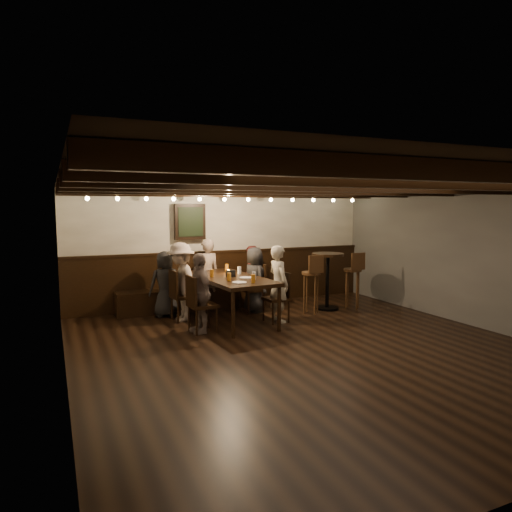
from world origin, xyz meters
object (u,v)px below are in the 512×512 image
person_left_near (181,282)px  person_right_far (279,284)px  chair_left_far (202,315)px  high_top_table (327,273)px  person_right_near (254,280)px  chair_right_far (277,307)px  dining_table (230,280)px  person_left_far (200,293)px  person_bench_right (250,276)px  bar_stool_right (353,288)px  chair_left_near (183,305)px  bar_stool_left (311,292)px  person_bench_left (165,284)px  person_bench_centre (207,274)px  chair_right_near (253,297)px

person_left_near → person_right_far: 1.75m
chair_left_far → high_top_table: 2.91m
person_right_near → chair_left_far: bearing=121.5°
chair_right_far → person_left_near: (-1.53, 0.79, 0.44)m
dining_table → person_right_far: size_ratio=1.62×
person_left_near → person_left_far: bearing=-0.0°
person_bench_right → bar_stool_right: size_ratio=1.10×
dining_table → chair_right_far: (0.75, -0.39, -0.47)m
dining_table → person_bench_right: (0.83, 0.97, -0.11)m
chair_left_near → bar_stool_left: 2.44m
dining_table → bar_stool_left: bar_stool_left is taller
chair_left_near → person_bench_left: size_ratio=0.75×
person_left_near → high_top_table: person_left_near is taller
bar_stool_right → dining_table: bearing=178.0°
person_right_near → bar_stool_right: bearing=-110.7°
person_right_far → high_top_table: 1.44m
person_left_near → high_top_table: size_ratio=1.26×
chair_left_near → high_top_table: (2.88, -0.29, 0.46)m
dining_table → person_bench_right: person_bench_right is taller
person_bench_right → person_right_far: person_right_far is taller
chair_left_near → person_right_near: (1.47, 0.11, 0.35)m
chair_right_far → person_bench_left: 2.14m
chair_left_near → chair_right_far: chair_left_near is taller
chair_left_far → bar_stool_left: bearing=95.4°
dining_table → bar_stool_left: bearing=-8.1°
person_bench_centre → person_bench_right: (0.91, -0.08, -0.08)m
person_bench_left → bar_stool_left: size_ratio=1.08×
person_bench_right → dining_table: bearing=45.0°
dining_table → chair_left_far: bearing=-148.0°
high_top_table → person_left_far: bearing=-168.0°
chair_left_far → chair_right_far: (1.43, 0.11, -0.02)m
person_left_far → high_top_table: bearing=97.7°
chair_right_near → person_right_near: bearing=-90.0°
dining_table → chair_left_near: size_ratio=2.41×
high_top_table → bar_stool_right: 0.61m
person_bench_left → high_top_table: (3.10, -0.73, 0.13)m
bar_stool_left → chair_left_far: bearing=-171.1°
chair_left_far → chair_right_near: 1.70m
person_right_far → chair_left_far: bearing=90.0°
chair_right_far → person_bench_left: size_ratio=0.72×
chair_left_far → person_right_far: bearing=90.0°
person_left_near → person_bench_centre: bearing=128.7°
high_top_table → chair_right_far: bearing=-160.3°
chair_right_near → chair_right_far: bearing=179.9°
person_left_near → dining_table: bearing=59.0°
chair_left_far → chair_right_far: size_ratio=1.06×
chair_left_near → person_left_near: person_left_near is taller
chair_left_near → chair_right_near: size_ratio=0.98×
chair_left_far → person_left_far: 0.37m
chair_left_near → chair_left_far: chair_left_far is taller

